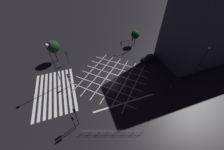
# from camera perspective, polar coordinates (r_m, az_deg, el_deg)

# --- Properties ---
(ground_plane) EXTENTS (200.00, 200.00, 0.00)m
(ground_plane) POSITION_cam_1_polar(r_m,az_deg,el_deg) (28.32, -0.00, -1.04)
(ground_plane) COLOR black
(road_markings) EXTENTS (18.38, 25.32, 0.01)m
(road_markings) POSITION_cam_1_polar(r_m,az_deg,el_deg) (27.32, -16.02, -5.29)
(road_markings) COLOR silver
(road_markings) RESTS_ON ground_plane
(traffic_light_se_cross) EXTENTS (0.36, 0.39, 3.78)m
(traffic_light_se_cross) POSITION_cam_1_polar(r_m,az_deg,el_deg) (19.86, -17.43, -18.99)
(traffic_light_se_cross) COLOR black
(traffic_light_se_cross) RESTS_ON ground_plane
(traffic_light_nw_main) EXTENTS (0.39, 0.36, 4.07)m
(traffic_light_nw_main) POSITION_cam_1_polar(r_m,az_deg,el_deg) (36.49, 9.22, 15.00)
(traffic_light_nw_main) COLOR black
(traffic_light_nw_main) RESTS_ON ground_plane
(traffic_light_median_south) EXTENTS (0.36, 0.39, 3.41)m
(traffic_light_median_south) POSITION_cam_1_polar(r_m,az_deg,el_deg) (26.22, -19.33, -1.10)
(traffic_light_median_south) COLOR black
(traffic_light_median_south) RESTS_ON ground_plane
(traffic_light_ne_cross) EXTENTS (0.36, 0.39, 3.57)m
(traffic_light_ne_cross) POSITION_cam_1_polar(r_m,az_deg,el_deg) (25.01, 25.31, -5.55)
(traffic_light_ne_cross) COLOR black
(traffic_light_ne_cross) RESTS_ON ground_plane
(traffic_light_se_main) EXTENTS (0.39, 0.36, 4.39)m
(traffic_light_se_main) POSITION_cam_1_polar(r_m,az_deg,el_deg) (19.80, -16.48, -16.47)
(traffic_light_se_main) COLOR black
(traffic_light_se_main) RESTS_ON ground_plane
(traffic_light_nw_cross) EXTENTS (0.36, 2.66, 3.59)m
(traffic_light_nw_cross) POSITION_cam_1_polar(r_m,az_deg,el_deg) (35.48, 5.68, 14.02)
(traffic_light_nw_cross) COLOR black
(traffic_light_nw_cross) RESTS_ON ground_plane
(traffic_light_ne_main) EXTENTS (0.39, 0.36, 4.43)m
(traffic_light_ne_main) POSITION_cam_1_polar(r_m,az_deg,el_deg) (25.23, 26.39, -3.51)
(traffic_light_ne_main) COLOR black
(traffic_light_ne_main) RESTS_ON ground_plane
(traffic_light_sw_main) EXTENTS (0.39, 0.36, 3.54)m
(traffic_light_sw_main) POSITION_cam_1_polar(r_m,az_deg,el_deg) (32.65, -19.98, 8.49)
(traffic_light_sw_main) COLOR black
(traffic_light_sw_main) RESTS_ON ground_plane
(street_lamp_east) EXTENTS (0.42, 0.42, 9.04)m
(street_lamp_east) POSITION_cam_1_polar(r_m,az_deg,el_deg) (28.25, 35.44, 4.63)
(street_lamp_east) COLOR black
(street_lamp_east) RESTS_ON ground_plane
(street_lamp_west) EXTENTS (0.54, 0.54, 9.68)m
(street_lamp_west) POSITION_cam_1_polar(r_m,az_deg,el_deg) (24.61, -25.81, 6.92)
(street_lamp_west) COLOR black
(street_lamp_west) RESTS_ON ground_plane
(street_lamp_far) EXTENTS (0.41, 0.41, 7.72)m
(street_lamp_far) POSITION_cam_1_polar(r_m,az_deg,el_deg) (31.35, 30.40, 8.72)
(street_lamp_far) COLOR black
(street_lamp_far) RESTS_ON ground_plane
(street_tree_near) EXTENTS (3.01, 3.01, 5.65)m
(street_tree_near) POSITION_cam_1_polar(r_m,az_deg,el_deg) (34.13, -25.36, 11.59)
(street_tree_near) COLOR #38281C
(street_tree_near) RESTS_ON ground_plane
(street_tree_far) EXTENTS (2.41, 2.41, 4.62)m
(street_tree_far) POSITION_cam_1_polar(r_m,az_deg,el_deg) (39.17, 10.63, 17.64)
(street_tree_far) COLOR #38281C
(street_tree_far) RESTS_ON ground_plane
(waiting_car) EXTENTS (1.73, 4.13, 1.30)m
(waiting_car) POSITION_cam_1_polar(r_m,az_deg,el_deg) (34.66, 16.99, 7.49)
(waiting_car) COLOR black
(waiting_car) RESTS_ON ground_plane
(pedestrian_railing) EXTENTS (3.06, 8.66, 1.05)m
(pedestrian_railing) POSITION_cam_1_polar(r_m,az_deg,el_deg) (20.57, -0.00, -24.31)
(pedestrian_railing) COLOR gray
(pedestrian_railing) RESTS_ON ground_plane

